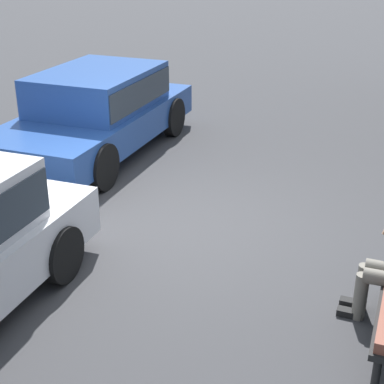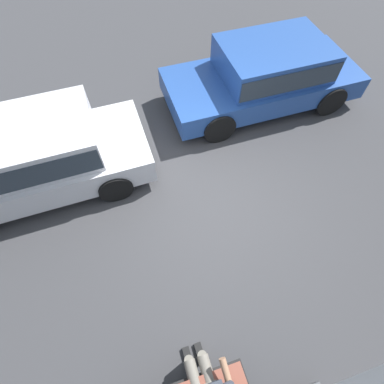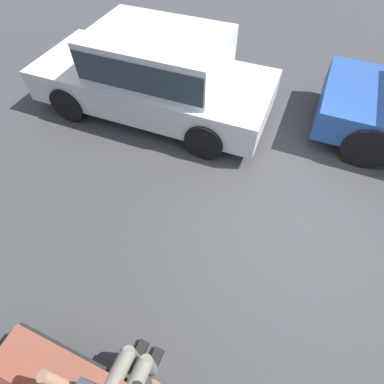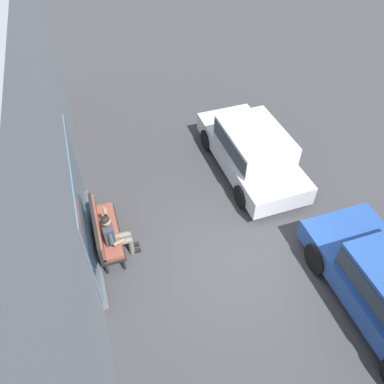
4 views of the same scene
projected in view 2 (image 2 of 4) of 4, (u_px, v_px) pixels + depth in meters
The scene contains 3 objects.
ground_plane at pixel (208, 205), 5.64m from camera, with size 60.00×60.00×0.00m, color #38383A.
parked_car_near at pixel (267, 72), 6.57m from camera, with size 4.32×1.96×1.39m.
parked_car_mid at pixel (34, 155), 5.29m from camera, with size 4.17×1.89×1.43m.
Camera 2 is at (1.14, 2.60, 4.89)m, focal length 28.00 mm.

